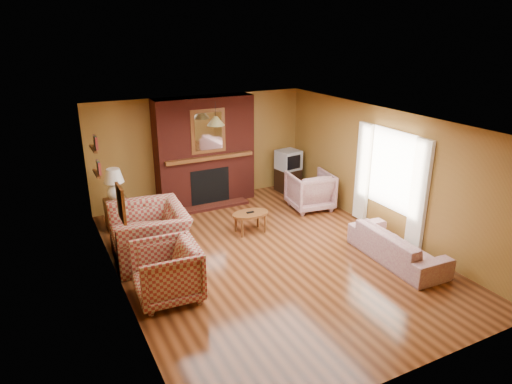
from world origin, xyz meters
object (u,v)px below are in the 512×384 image
floral_armchair (310,191)px  side_table (118,214)px  tv_stand (288,180)px  crt_tv (288,160)px  plaid_armchair (167,272)px  coffee_table (250,216)px  plaid_loveseat (150,234)px  fireplace (205,152)px  floral_sofa (397,246)px  table_lamp (114,183)px

floral_armchair → side_table: floral_armchair is taller
tv_stand → crt_tv: 0.51m
plaid_armchair → floral_armchair: bearing=121.3°
coffee_table → tv_stand: tv_stand is taller
plaid_loveseat → coffee_table: size_ratio=1.90×
fireplace → plaid_armchair: fireplace is taller
floral_sofa → tv_stand: 3.91m
floral_armchair → crt_tv: 1.27m
tv_stand → crt_tv: (0.00, -0.01, 0.51)m
plaid_armchair → coffee_table: plaid_armchair is taller
side_table → table_lamp: table_lamp is taller
plaid_armchair → tv_stand: (4.00, 3.25, -0.15)m
floral_sofa → floral_armchair: floral_armchair is taller
plaid_loveseat → floral_armchair: bearing=104.4°
tv_stand → fireplace: bearing=170.5°
fireplace → plaid_loveseat: bearing=-131.6°
side_table → crt_tv: bearing=4.7°
crt_tv → table_lamp: bearing=-175.3°
plaid_armchair → crt_tv: 5.16m
coffee_table → table_lamp: size_ratio=1.15×
plaid_loveseat → tv_stand: size_ratio=2.52×
side_table → tv_stand: size_ratio=1.07×
plaid_loveseat → table_lamp: (-0.25, 1.55, 0.50)m
floral_armchair → coffee_table: size_ratio=1.23×
floral_armchair → coffee_table: bearing=24.7°
plaid_loveseat → floral_sofa: bearing=65.8°
floral_sofa → floral_armchair: bearing=2.7°
fireplace → tv_stand: bearing=-5.1°
fireplace → table_lamp: bearing=-165.7°
fireplace → floral_sofa: size_ratio=1.28×
plaid_loveseat → tv_stand: (3.90, 1.90, -0.18)m
floral_sofa → table_lamp: table_lamp is taller
floral_armchair → crt_tv: (0.16, 1.20, 0.37)m
floral_armchair → tv_stand: bearing=-89.8°
fireplace → coffee_table: (0.16, -1.92, -0.84)m
plaid_loveseat → floral_armchair: 3.80m
plaid_armchair → tv_stand: 5.15m
crt_tv → tv_stand: bearing=90.0°
floral_sofa → floral_armchair: (-0.01, 2.70, 0.14)m
plaid_loveseat → floral_armchair: plaid_loveseat is taller
plaid_loveseat → side_table: bearing=-166.8°
plaid_armchair → floral_sofa: bearing=83.6°
floral_sofa → plaid_armchair: bearing=82.8°
coffee_table → fireplace: bearing=94.9°
floral_sofa → side_table: (-4.00, 3.56, 0.02)m
side_table → crt_tv: crt_tv is taller
floral_armchair → tv_stand: (0.16, 1.21, -0.13)m
floral_sofa → side_table: size_ratio=3.15×
coffee_table → crt_tv: (1.89, 1.73, 0.44)m
side_table → coffee_table: bearing=-31.5°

